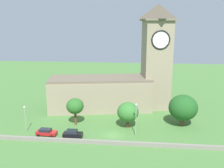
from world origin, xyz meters
TOP-DOWN VIEW (x-y plane):
  - ground_plane at (0.00, 15.00)m, footprint 200.00×200.00m
  - church at (0.30, 20.21)m, footprint 38.32×17.02m
  - quay_barrier at (0.00, -4.74)m, footprint 50.99×0.70m
  - car_red at (-15.59, -1.79)m, footprint 4.89×2.38m
  - car_black at (-9.12, -2.25)m, footprint 4.48×2.26m
  - streetlamp_west_end at (-21.26, -0.19)m, footprint 0.44×0.44m
  - streetlamp_west_mid at (5.32, 0.27)m, footprint 0.44×0.44m
  - tree_by_tower at (3.27, 4.84)m, footprint 5.40×5.40m
  - tree_riverside_east at (17.19, 7.62)m, footprint 7.29×7.29m
  - tree_riverside_west at (-10.34, 5.39)m, footprint 4.46×4.46m

SIDE VIEW (x-z plane):
  - ground_plane at x=0.00m, z-range 0.00..0.00m
  - quay_barrier at x=0.00m, z-range 0.00..0.88m
  - car_red at x=-15.59m, z-range 0.01..1.68m
  - car_black at x=-9.12m, z-range 0.01..1.87m
  - tree_by_tower at x=3.27m, z-range 0.86..7.50m
  - streetlamp_west_end at x=-21.26m, z-range 1.14..7.64m
  - tree_riverside_east at x=17.19m, z-range 0.78..8.94m
  - tree_riverside_west at x=-10.34m, z-range 1.48..8.56m
  - streetlamp_west_mid at x=5.32m, z-range 1.23..9.14m
  - church at x=0.30m, z-range -6.74..24.67m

